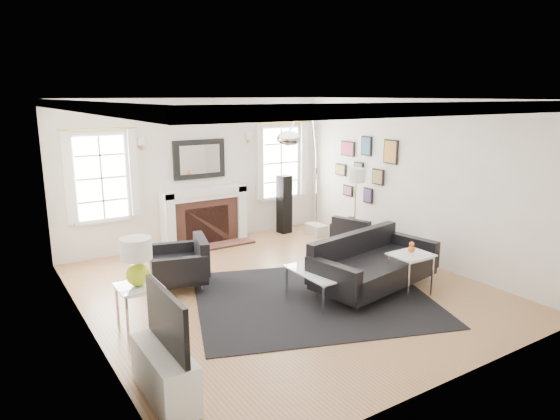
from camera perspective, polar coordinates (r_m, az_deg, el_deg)
floor at (r=7.62m, az=0.30°, el=-9.01°), size 6.00×6.00×0.00m
back_wall at (r=9.83m, az=-9.25°, el=4.33°), size 5.50×0.04×2.80m
front_wall at (r=5.04m, az=19.22°, el=-4.56°), size 5.50×0.04×2.80m
left_wall at (r=6.20m, az=-21.56°, el=-1.51°), size 0.04×6.00×2.80m
right_wall at (r=8.98m, az=15.24°, el=3.23°), size 0.04×6.00×2.80m
ceiling at (r=7.06m, az=0.33°, el=12.55°), size 5.50×6.00×0.02m
crown_molding at (r=7.06m, az=0.33°, el=12.07°), size 5.50×6.00×0.12m
fireplace at (r=9.80m, az=-8.58°, el=-0.78°), size 1.70×0.69×1.11m
mantel_mirror at (r=9.75m, az=-9.20°, el=5.75°), size 1.05×0.07×0.75m
window_left at (r=9.20m, az=-19.76°, el=3.52°), size 1.24×0.15×1.62m
window_right at (r=10.63m, az=0.07°, el=5.48°), size 1.24×0.15×1.62m
gallery_wall at (r=9.84m, az=9.58°, el=5.12°), size 0.04×1.73×1.29m
tv_unit at (r=5.12m, az=-13.03°, el=-16.96°), size 0.35×1.00×1.09m
area_rug at (r=7.30m, az=3.83°, el=-10.02°), size 4.02×3.70×0.01m
sofa at (r=7.64m, az=10.36°, el=-6.25°), size 2.19×1.28×0.67m
armchair_left at (r=7.74m, az=-11.12°, el=-6.17°), size 1.03×1.10×0.62m
armchair_right at (r=9.32m, az=8.91°, el=-2.93°), size 0.99×1.05×0.58m
coffee_table at (r=7.24m, az=5.68°, el=-6.91°), size 0.97×0.97×0.43m
side_table_left at (r=6.48m, az=-15.81°, el=-9.18°), size 0.52×0.52×0.57m
nesting_table at (r=7.46m, az=14.70°, el=-5.79°), size 0.57×0.48×0.63m
gourd_lamp at (r=6.33m, az=-16.06°, el=-5.35°), size 0.38×0.38×0.61m
orange_vase at (r=7.39m, az=14.80°, el=-4.21°), size 0.10×0.10×0.17m
arc_floor_lamp at (r=9.13m, az=2.82°, el=4.39°), size 1.94×1.80×2.75m
stick_floor_lamp at (r=9.26m, az=8.70°, el=3.46°), size 0.31×0.31×1.55m
speaker_tower at (r=10.48m, az=0.49°, el=0.66°), size 0.27×0.27×1.22m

